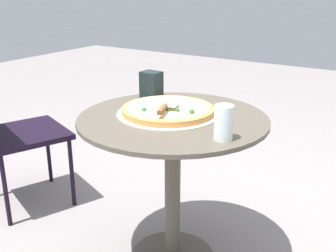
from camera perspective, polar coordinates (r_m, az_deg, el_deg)
patio_table at (r=1.81m, az=0.66°, el=-4.26°), size 0.81×0.81×0.72m
pizza_on_tray at (r=1.77m, az=0.00°, el=2.17°), size 0.44×0.44×0.05m
pizza_server at (r=1.69m, az=-0.40°, el=2.73°), size 0.21×0.12×0.02m
drinking_cup at (r=1.48m, az=7.71°, el=0.46°), size 0.07×0.07×0.13m
napkin_dispenser at (r=2.01m, az=-2.32°, el=5.71°), size 0.08×0.10×0.13m
patio_chair_far at (r=2.45m, az=-21.11°, el=-0.06°), size 0.56×0.56×0.84m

